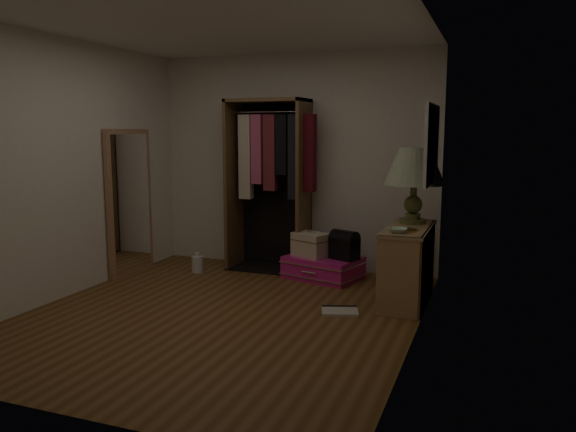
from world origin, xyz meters
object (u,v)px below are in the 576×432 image
(open_wardrobe, at_px, (273,169))
(table_lamp, at_px, (414,168))
(pink_suitcase, at_px, (323,267))
(console_bookshelf, at_px, (408,262))
(floor_mirror, at_px, (130,202))
(white_jug, at_px, (197,264))
(train_case, at_px, (311,244))
(black_bag, at_px, (344,244))

(open_wardrobe, relative_size, table_lamp, 2.69)
(open_wardrobe, xyz_separation_m, pink_suitcase, (0.70, -0.21, -1.10))
(console_bookshelf, relative_size, floor_mirror, 0.66)
(floor_mirror, xyz_separation_m, white_jug, (0.71, 0.30, -0.75))
(pink_suitcase, bearing_deg, floor_mirror, -150.56)
(console_bookshelf, distance_m, pink_suitcase, 1.19)
(pink_suitcase, relative_size, white_jug, 3.96)
(console_bookshelf, bearing_deg, train_case, 157.34)
(console_bookshelf, distance_m, floor_mirror, 3.27)
(train_case, distance_m, table_lamp, 1.51)
(pink_suitcase, relative_size, table_lamp, 1.25)
(console_bookshelf, height_order, pink_suitcase, console_bookshelf)
(pink_suitcase, height_order, table_lamp, table_lamp)
(console_bookshelf, height_order, floor_mirror, floor_mirror)
(floor_mirror, bearing_deg, table_lamp, 4.53)
(table_lamp, distance_m, white_jug, 2.80)
(pink_suitcase, height_order, white_jug, pink_suitcase)
(black_bag, bearing_deg, floor_mirror, -145.19)
(console_bookshelf, relative_size, table_lamp, 1.47)
(white_jug, bearing_deg, black_bag, 7.39)
(white_jug, bearing_deg, pink_suitcase, 10.15)
(console_bookshelf, xyz_separation_m, white_jug, (-2.52, 0.25, -0.29))
(open_wardrobe, relative_size, white_jug, 8.51)
(console_bookshelf, relative_size, black_bag, 3.14)
(floor_mirror, xyz_separation_m, pink_suitcase, (2.21, 0.56, -0.72))
(black_bag, xyz_separation_m, table_lamp, (0.78, -0.27, 0.89))
(white_jug, bearing_deg, train_case, 9.78)
(open_wardrobe, bearing_deg, train_case, -23.07)
(pink_suitcase, bearing_deg, open_wardrobe, 178.75)
(black_bag, bearing_deg, open_wardrobe, -171.57)
(train_case, relative_size, white_jug, 2.00)
(black_bag, height_order, table_lamp, table_lamp)
(train_case, bearing_deg, pink_suitcase, 37.34)
(console_bookshelf, relative_size, white_jug, 4.65)
(white_jug, bearing_deg, floor_mirror, -157.52)
(pink_suitcase, xyz_separation_m, table_lamp, (1.04, -0.31, 1.18))
(black_bag, xyz_separation_m, white_jug, (-1.75, -0.23, -0.32))
(pink_suitcase, xyz_separation_m, white_jug, (-1.49, -0.27, -0.02))
(table_lamp, xyz_separation_m, white_jug, (-2.53, 0.04, -1.21))
(pink_suitcase, bearing_deg, table_lamp, -1.31)
(black_bag, bearing_deg, pink_suitcase, -166.04)
(open_wardrobe, distance_m, floor_mirror, 1.73)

